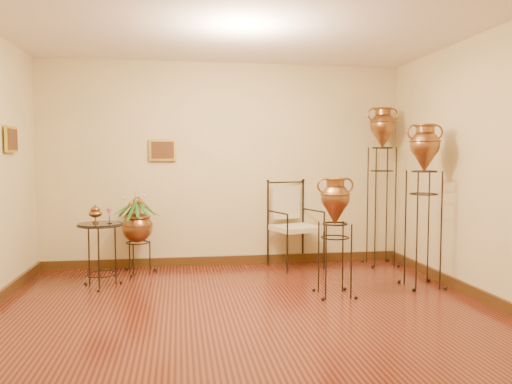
{
  "coord_description": "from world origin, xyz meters",
  "views": [
    {
      "loc": [
        -0.63,
        -4.42,
        1.5
      ],
      "look_at": [
        0.25,
        1.3,
        1.1
      ],
      "focal_mm": 35.0,
      "sensor_mm": 36.0,
      "label": 1
    }
  ],
  "objects": [
    {
      "name": "ground",
      "position": [
        0.0,
        0.0,
        0.0
      ],
      "size": [
        5.0,
        5.0,
        0.0
      ],
      "primitive_type": "plane",
      "color": "maroon",
      "rests_on": "ground"
    },
    {
      "name": "room_shell",
      "position": [
        -0.01,
        0.01,
        1.73
      ],
      "size": [
        5.02,
        5.02,
        2.81
      ],
      "color": "beige",
      "rests_on": "ground"
    },
    {
      "name": "amphora_tall",
      "position": [
        2.15,
        2.15,
        1.13
      ],
      "size": [
        0.45,
        0.45,
        2.21
      ],
      "rotation": [
        0.0,
        0.0,
        0.04
      ],
      "color": "black",
      "rests_on": "ground"
    },
    {
      "name": "amphora_mid",
      "position": [
        2.15,
        0.94,
        0.96
      ],
      "size": [
        0.44,
        0.44,
        1.91
      ],
      "rotation": [
        0.0,
        0.0,
        -0.04
      ],
      "color": "black",
      "rests_on": "ground"
    },
    {
      "name": "amphora_short",
      "position": [
        1.03,
        0.73,
        0.65
      ],
      "size": [
        0.51,
        0.51,
        1.31
      ],
      "rotation": [
        0.0,
        0.0,
        0.35
      ],
      "color": "black",
      "rests_on": "ground"
    },
    {
      "name": "planter_urn",
      "position": [
        -1.18,
        2.15,
        0.65
      ],
      "size": [
        0.63,
        0.63,
        1.16
      ],
      "rotation": [
        0.0,
        0.0,
        0.01
      ],
      "color": "black",
      "rests_on": "ground"
    },
    {
      "name": "armchair",
      "position": [
        0.93,
        2.15,
        0.59
      ],
      "size": [
        0.82,
        0.79,
        1.18
      ],
      "rotation": [
        0.0,
        0.0,
        0.32
      ],
      "color": "black",
      "rests_on": "ground"
    },
    {
      "name": "side_table",
      "position": [
        -1.54,
        1.5,
        0.39
      ],
      "size": [
        0.65,
        0.65,
        0.94
      ],
      "rotation": [
        0.0,
        0.0,
        0.32
      ],
      "color": "black",
      "rests_on": "ground"
    }
  ]
}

